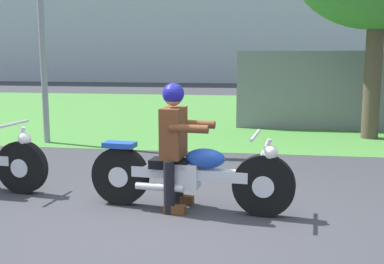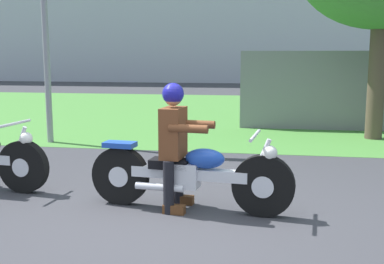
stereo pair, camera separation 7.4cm
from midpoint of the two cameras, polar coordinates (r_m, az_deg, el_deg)
ground at (r=5.07m, az=-2.72°, el=-10.65°), size 120.00×120.00×0.00m
grass_verge at (r=14.42m, az=5.36°, el=2.33°), size 60.00×12.00×0.01m
motorcycle_lead at (r=5.34m, az=0.11°, el=-5.08°), size 2.32×0.66×0.89m
rider_lead at (r=5.29m, az=-1.64°, el=-0.50°), size 0.58×0.50×1.42m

